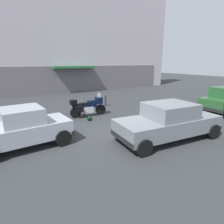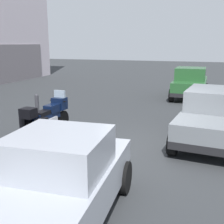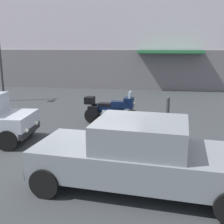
{
  "view_description": "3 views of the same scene",
  "coord_description": "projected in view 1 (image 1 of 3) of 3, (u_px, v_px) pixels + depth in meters",
  "views": [
    {
      "loc": [
        -4.65,
        -6.85,
        3.2
      ],
      "look_at": [
        0.12,
        0.82,
        0.81
      ],
      "focal_mm": 30.34,
      "sensor_mm": 36.0,
      "label": 1
    },
    {
      "loc": [
        -7.54,
        -1.4,
        2.9
      ],
      "look_at": [
        -0.38,
        1.05,
        1.05
      ],
      "focal_mm": 45.2,
      "sensor_mm": 36.0,
      "label": 2
    },
    {
      "loc": [
        1.63,
        -7.29,
        3.08
      ],
      "look_at": [
        0.34,
        1.21,
        1.03
      ],
      "focal_mm": 44.56,
      "sensor_mm": 36.0,
      "label": 3
    }
  ],
  "objects": [
    {
      "name": "building_facade_rear",
      "position": [
        41.0,
        25.0,
        18.5
      ],
      "size": [
        31.47,
        3.4,
        13.6
      ],
      "color": "#B2A8B2",
      "rests_on": "ground"
    },
    {
      "name": "ground_plane",
      "position": [
        119.0,
        133.0,
        8.82
      ],
      "size": [
        80.0,
        80.0,
        0.0
      ],
      "primitive_type": "plane",
      "color": "#2D3033"
    },
    {
      "name": "car_compact_side",
      "position": [
        24.0,
        128.0,
        7.19
      ],
      "size": [
        3.55,
        1.9,
        1.56
      ],
      "rotation": [
        0.0,
        0.0,
        0.06
      ],
      "color": "#9EA3AD",
      "rests_on": "ground"
    },
    {
      "name": "helmet",
      "position": [
        89.0,
        118.0,
        10.65
      ],
      "size": [
        0.28,
        0.28,
        0.28
      ],
      "primitive_type": "sphere",
      "color": "black",
      "rests_on": "ground"
    },
    {
      "name": "bollard_curbside",
      "position": [
        105.0,
        100.0,
        14.2
      ],
      "size": [
        0.16,
        0.16,
        0.86
      ],
      "color": "#333338",
      "rests_on": "ground"
    },
    {
      "name": "motorcycle",
      "position": [
        88.0,
        106.0,
        11.39
      ],
      "size": [
        2.26,
        0.8,
        1.36
      ],
      "rotation": [
        0.0,
        0.0,
        -0.07
      ],
      "color": "black",
      "rests_on": "ground"
    },
    {
      "name": "car_sedan_far",
      "position": [
        168.0,
        121.0,
        7.95
      ],
      "size": [
        4.69,
        2.31,
        1.56
      ],
      "rotation": [
        0.0,
        0.0,
        -0.1
      ],
      "color": "slate",
      "rests_on": "ground"
    }
  ]
}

